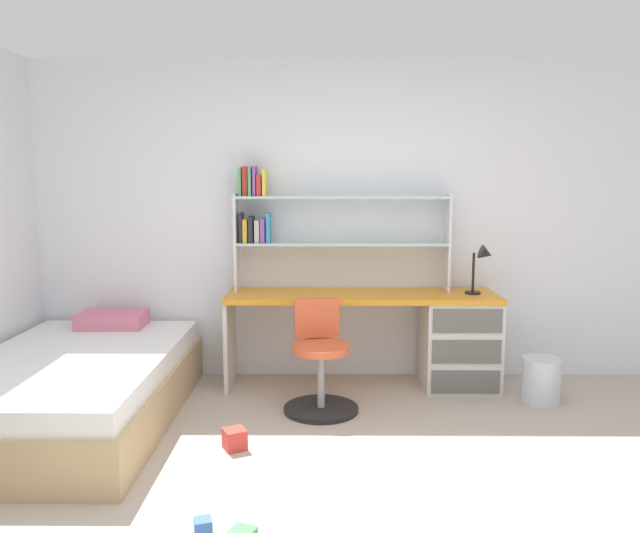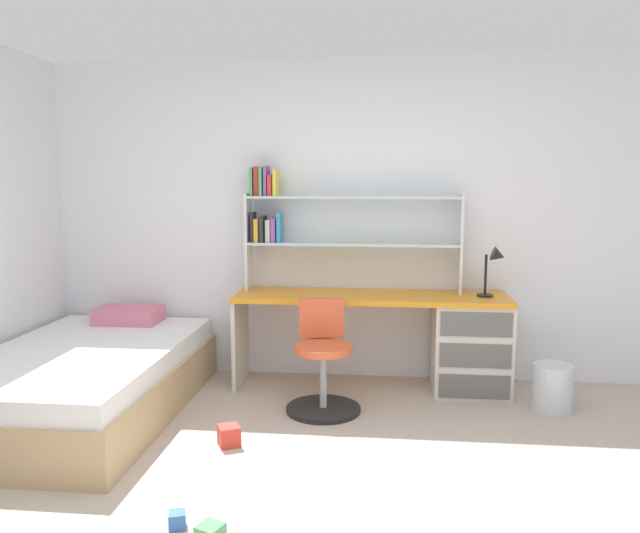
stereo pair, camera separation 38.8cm
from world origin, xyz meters
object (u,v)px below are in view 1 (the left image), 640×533
swivel_chair (320,368)px  toy_block_blue_2 (203,527)px  bed_platform (74,389)px  waste_bin (541,380)px  toy_block_red_1 (235,439)px  bookshelf_hutch (311,220)px  desk (433,335)px  desk_lamp (483,261)px

swivel_chair → toy_block_blue_2: (-0.52, -1.57, -0.26)m
bed_platform → waste_bin: 3.24m
toy_block_red_1 → toy_block_blue_2: (-0.01, -0.91, -0.02)m
bookshelf_hutch → swivel_chair: bearing=-83.6°
desk → swivel_chair: size_ratio=2.72×
waste_bin → toy_block_red_1: 2.25m
waste_bin → toy_block_blue_2: 2.72m
desk_lamp → swivel_chair: desk_lamp is taller
swivel_chair → bed_platform: bearing=-171.4°
toy_block_blue_2 → toy_block_red_1: bearing=89.3°
bookshelf_hutch → toy_block_red_1: size_ratio=13.65×
toy_block_blue_2 → swivel_chair: bearing=71.7°
toy_block_red_1 → bookshelf_hutch: bearing=71.9°
bookshelf_hutch → toy_block_blue_2: 2.60m
desk_lamp → toy_block_blue_2: desk_lamp is taller
desk → swivel_chair: swivel_chair is taller
toy_block_red_1 → desk: bearing=40.3°
bed_platform → toy_block_red_1: (1.12, -0.41, -0.17)m
desk → toy_block_blue_2: size_ratio=26.86×
bed_platform → waste_bin: bearing=7.0°
bookshelf_hutch → swivel_chair: 1.19m
desk_lamp → swivel_chair: bearing=-158.2°
swivel_chair → toy_block_blue_2: swivel_chair is taller
swivel_chair → toy_block_red_1: (-0.51, -0.65, -0.24)m
swivel_chair → waste_bin: bearing=5.5°
desk → waste_bin: bearing=-26.9°
desk_lamp → swivel_chair: 1.49m
desk → bookshelf_hutch: bookshelf_hutch is taller
bed_platform → toy_block_blue_2: bed_platform is taller
bookshelf_hutch → toy_block_blue_2: bearing=-101.2°
bed_platform → bookshelf_hutch: bearing=30.5°
toy_block_red_1 → waste_bin: bearing=21.0°
desk → waste_bin: (0.72, -0.36, -0.24)m
bed_platform → toy_block_red_1: bearing=-20.1°
desk → desk_lamp: bearing=-4.1°
bed_platform → toy_block_blue_2: (1.10, -1.32, -0.19)m
toy_block_blue_2 → desk: bearing=56.3°
swivel_chair → toy_block_blue_2: bearing=-108.3°
desk_lamp → waste_bin: 0.96m
toy_block_red_1 → swivel_chair: bearing=52.2°
desk → bed_platform: size_ratio=0.99×
waste_bin → swivel_chair: bearing=-174.5°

